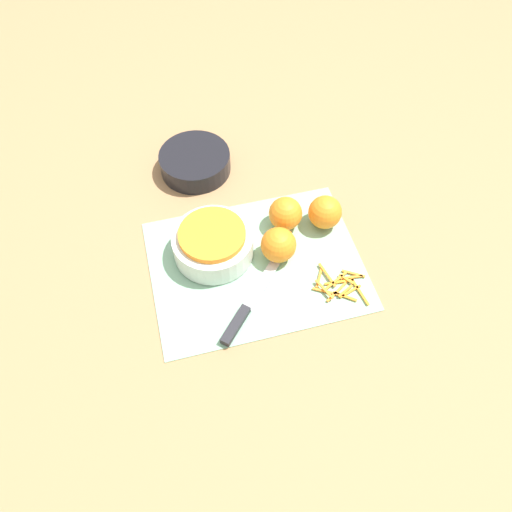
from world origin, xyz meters
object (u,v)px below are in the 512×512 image
Objects in this scene: bowl_dark at (195,162)px; orange_left at (325,212)px; bowl_speckled at (213,243)px; knife at (244,312)px; orange_back at (285,213)px; orange_right at (278,245)px.

bowl_dark is 2.29× the size of orange_left.
knife is at bearing -80.35° from bowl_speckled.
orange_back is at bearing -54.27° from bowl_dark.
orange_left is 1.00× the size of orange_back.
bowl_dark is at bearing 135.46° from orange_left.
bowl_speckled is 0.27m from bowl_dark.
knife is 0.30m from orange_left.
bowl_speckled is at bearing 52.27° from knife.
orange_right is at bearing 1.43° from knife.
knife is 2.63× the size of orange_right.
orange_left is 0.14m from orange_right.
knife is at bearing -125.84° from orange_back.
orange_right is (-0.13, -0.06, 0.00)m from orange_left.
orange_back is at bearing 6.78° from knife.
orange_right reaches higher than bowl_speckled.
bowl_dark reaches higher than knife.
orange_right is at bearing -154.11° from orange_left.
bowl_dark is 0.34m from orange_right.
bowl_dark is at bearing 125.73° from orange_back.
orange_left reaches higher than knife.
bowl_speckled is 2.31× the size of orange_back.
orange_left and orange_back have the same top height.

